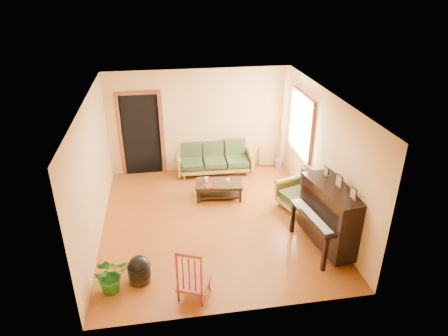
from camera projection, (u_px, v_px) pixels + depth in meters
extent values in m
plane|color=#6A300E|center=(214.00, 221.00, 8.26)|extent=(5.00, 5.00, 0.00)
cube|color=black|center=(141.00, 135.00, 9.80)|extent=(1.08, 0.16, 2.05)
cube|color=white|center=(302.00, 125.00, 9.07)|extent=(0.12, 1.36, 1.46)
cube|color=olive|center=(214.00, 158.00, 10.07)|extent=(1.91, 0.83, 0.81)
cube|color=black|center=(219.00, 190.00, 9.04)|extent=(1.11, 0.70, 0.38)
cube|color=olive|center=(300.00, 192.00, 8.46)|extent=(1.07, 1.10, 0.88)
cube|color=black|center=(332.00, 217.00, 7.25)|extent=(1.02, 1.51, 1.24)
cylinder|color=black|center=(139.00, 272.00, 6.58)|extent=(0.43, 0.43, 0.36)
cube|color=maroon|center=(193.00, 271.00, 6.15)|extent=(0.60, 0.63, 0.96)
cube|color=gold|center=(267.00, 156.00, 10.54)|extent=(0.41, 0.09, 0.54)
cylinder|color=#34469C|center=(279.00, 164.00, 10.45)|extent=(0.20, 0.20, 0.23)
imported|color=#205E1A|center=(111.00, 275.00, 6.33)|extent=(0.69, 0.64, 0.61)
imported|color=maroon|center=(206.00, 187.00, 8.76)|extent=(0.19, 0.23, 0.02)
cylinder|color=white|center=(206.00, 180.00, 8.94)|extent=(0.08, 0.08, 0.13)
cylinder|color=silver|center=(228.00, 180.00, 8.99)|extent=(0.12, 0.12, 0.06)
cube|color=black|center=(229.00, 179.00, 9.10)|extent=(0.15, 0.09, 0.01)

